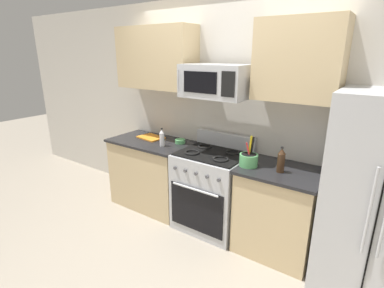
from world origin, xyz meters
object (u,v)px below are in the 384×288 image
Objects in this scene: cutting_board at (151,137)px; prep_bowl at (180,141)px; refrigerator at (380,198)px; bottle_soy at (281,160)px; bottle_vinegar at (162,138)px; microwave at (215,81)px; utensil_crock at (249,159)px; range_oven at (212,190)px.

prep_bowl is (0.46, 0.04, 0.02)m from cutting_board.
refrigerator reaches higher than bottle_soy.
bottle_vinegar is (-1.45, -0.03, -0.01)m from bottle_soy.
microwave is at bearing 10.14° from bottle_vinegar.
cutting_board is (-1.01, 0.06, -0.79)m from microwave.
cutting_board is 1.81m from bottle_soy.
microwave reaches higher than bottle_vinegar.
bottle_soy reaches higher than prep_bowl.
bottle_soy is (0.32, 0.03, 0.05)m from utensil_crock.
bottle_soy reaches higher than bottle_vinegar.
refrigerator is 2.16m from prep_bowl.
prep_bowl is (-2.16, 0.15, 0.07)m from refrigerator.
prep_bowl is at bearing 176.13° from refrigerator.
refrigerator is at bearing -3.87° from prep_bowl.
cutting_board is at bearing 175.21° from bottle_soy.
bottle_soy is (-0.82, -0.04, 0.16)m from refrigerator.
range_oven is 0.73m from prep_bowl.
prep_bowl is at bearing 4.91° from cutting_board.
microwave is at bearing 90.07° from range_oven.
bottle_soy is (0.79, -0.06, 0.55)m from range_oven.
bottle_vinegar is 0.26m from prep_bowl.
range_oven is at bearing 7.78° from bottle_vinegar.
refrigerator is 5.57× the size of utensil_crock.
refrigerator is (1.61, -0.02, 0.39)m from range_oven.
cutting_board is at bearing 152.91° from bottle_vinegar.
bottle_vinegar reaches higher than range_oven.
microwave is 5.39× the size of prep_bowl.
bottle_vinegar is 1.71× the size of prep_bowl.
microwave is (-0.00, 0.03, 1.24)m from range_oven.
utensil_crock reaches higher than range_oven.
bottle_soy is 1.45m from bottle_vinegar.
refrigerator is 2.27m from bottle_vinegar.
prep_bowl is (-1.34, 0.19, -0.09)m from bottle_soy.
cutting_board is (-1.48, 0.18, -0.06)m from utensil_crock.
prep_bowl is at bearing 166.84° from range_oven.
range_oven reaches higher than prep_bowl.
microwave is at bearing 166.13° from utensil_crock.
bottle_soy reaches higher than range_oven.
cutting_board is at bearing 174.95° from range_oven.
utensil_crock is at bearing -175.00° from bottle_soy.
bottle_vinegar reaches higher than prep_bowl.
range_oven is 4.33× the size of bottle_soy.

